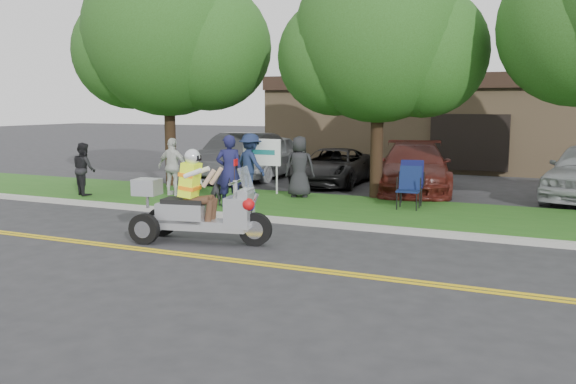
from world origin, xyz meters
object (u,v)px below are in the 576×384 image
at_px(spectator_adult_left, 229,171).
at_px(parked_car_left, 240,157).
at_px(lawn_chair_b, 409,185).
at_px(trike_scooter, 195,210).
at_px(spectator_adult_right, 173,167).
at_px(spectator_adult_mid, 84,169).
at_px(lawn_chair_a, 412,179).
at_px(parked_car_mid, 333,167).
at_px(parked_car_right, 414,168).
at_px(parked_car_far_left, 264,156).

xyz_separation_m(spectator_adult_left, parked_car_left, (-2.69, 5.49, -0.18)).
bearing_deg(lawn_chair_b, parked_car_left, 148.29).
relative_size(trike_scooter, spectator_adult_right, 1.71).
distance_m(lawn_chair_b, spectator_adult_mid, 9.49).
height_order(trike_scooter, lawn_chair_b, trike_scooter).
height_order(lawn_chair_a, parked_car_left, parked_car_left).
height_order(parked_car_left, parked_car_mid, parked_car_left).
xyz_separation_m(lawn_chair_a, spectator_adult_left, (-4.27, -2.43, 0.28)).
height_order(lawn_chair_b, parked_car_right, parked_car_right).
distance_m(parked_car_far_left, parked_car_left, 1.44).
height_order(spectator_adult_left, parked_car_mid, spectator_adult_left).
bearing_deg(spectator_adult_right, parked_car_mid, -122.70).
xyz_separation_m(trike_scooter, lawn_chair_b, (3.13, 5.25, 0.05)).
bearing_deg(parked_car_mid, spectator_adult_right, -126.26).
xyz_separation_m(spectator_adult_mid, spectator_adult_right, (2.45, 1.03, 0.07)).
xyz_separation_m(spectator_adult_left, parked_car_right, (3.67, 5.36, -0.27)).
bearing_deg(lawn_chair_b, trike_scooter, -124.20).
relative_size(parked_car_left, parked_car_mid, 1.16).
bearing_deg(parked_car_far_left, lawn_chair_b, -37.69).
xyz_separation_m(trike_scooter, parked_car_right, (2.41, 8.94, 0.12)).
relative_size(parked_car_far_left, parked_car_left, 0.91).
xyz_separation_m(lawn_chair_b, spectator_adult_mid, (-9.34, -1.67, 0.17)).
bearing_deg(spectator_adult_left, lawn_chair_b, 173.99).
height_order(parked_car_mid, parked_car_right, parked_car_right).
bearing_deg(trike_scooter, spectator_adult_left, 99.00).
bearing_deg(parked_car_far_left, parked_car_mid, -16.90).
xyz_separation_m(lawn_chair_a, lawn_chair_b, (0.12, -0.76, -0.05)).
bearing_deg(spectator_adult_right, parked_car_left, -87.28).
height_order(spectator_adult_left, parked_car_right, spectator_adult_left).
distance_m(spectator_adult_left, parked_car_right, 6.51).
height_order(spectator_adult_right, parked_car_mid, spectator_adult_right).
distance_m(lawn_chair_b, parked_car_right, 3.76).
height_order(spectator_adult_left, spectator_adult_mid, spectator_adult_left).
bearing_deg(parked_car_mid, spectator_adult_mid, -136.72).
bearing_deg(spectator_adult_mid, lawn_chair_a, -136.56).
distance_m(trike_scooter, lawn_chair_b, 6.11).
height_order(spectator_adult_mid, parked_car_right, spectator_adult_mid).
bearing_deg(spectator_adult_right, parked_car_right, -144.66).
distance_m(lawn_chair_b, spectator_adult_left, 4.71).
bearing_deg(spectator_adult_left, parked_car_mid, -123.59).
relative_size(lawn_chair_a, parked_car_right, 0.22).
height_order(spectator_adult_left, spectator_adult_right, spectator_adult_left).
bearing_deg(spectator_adult_right, trike_scooter, 129.54).
distance_m(spectator_adult_left, spectator_adult_mid, 4.95).
xyz_separation_m(spectator_adult_left, parked_car_far_left, (-2.43, 6.90, -0.23)).
height_order(parked_car_far_left, parked_car_left, parked_car_left).
xyz_separation_m(trike_scooter, lawn_chair_a, (3.01, 6.01, 0.10)).
relative_size(trike_scooter, parked_car_mid, 0.64).
distance_m(lawn_chair_a, spectator_adult_mid, 9.54).
distance_m(spectator_adult_right, parked_car_far_left, 5.87).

